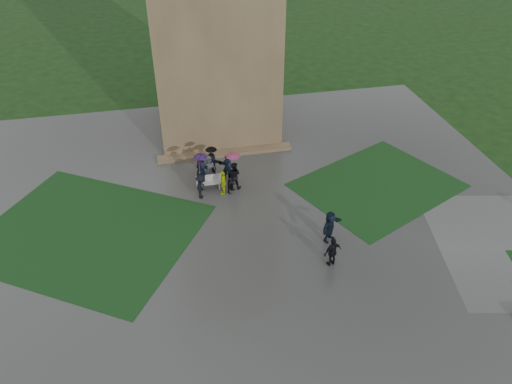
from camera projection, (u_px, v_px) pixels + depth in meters
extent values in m
plane|color=black|center=(259.00, 260.00, 24.97)|extent=(120.00, 120.00, 0.00)
cube|color=#353533|center=(251.00, 235.00, 26.56)|extent=(34.00, 34.00, 0.02)
cube|color=black|center=(88.00, 233.00, 26.71)|extent=(14.10, 13.46, 0.01)
cube|color=black|center=(377.00, 185.00, 30.40)|extent=(11.12, 10.15, 0.01)
cube|color=brown|center=(225.00, 153.00, 33.38)|extent=(9.00, 0.80, 0.22)
cube|color=beige|center=(209.00, 183.00, 29.85)|extent=(1.52, 0.50, 0.06)
cube|color=beige|center=(199.00, 187.00, 29.90)|extent=(0.09, 0.40, 0.42)
cube|color=beige|center=(219.00, 185.00, 30.07)|extent=(0.09, 0.40, 0.42)
cube|color=beige|center=(208.00, 177.00, 29.90)|extent=(1.51, 0.10, 0.40)
imported|color=black|center=(234.00, 175.00, 29.73)|extent=(0.96, 0.74, 1.74)
imported|color=black|center=(227.00, 167.00, 30.53)|extent=(0.65, 0.45, 1.71)
imported|color=black|center=(212.00, 165.00, 30.68)|extent=(1.65, 0.81, 1.71)
imported|color=#46474C|center=(209.00, 168.00, 30.41)|extent=(0.93, 0.72, 1.71)
imported|color=black|center=(202.00, 174.00, 29.71)|extent=(1.39, 1.87, 1.92)
imported|color=black|center=(201.00, 187.00, 28.93)|extent=(0.84, 1.11, 1.54)
imported|color=#BDD30C|center=(223.00, 182.00, 29.30)|extent=(0.69, 0.98, 1.53)
imported|color=black|center=(232.00, 181.00, 29.46)|extent=(0.80, 0.80, 1.48)
imported|color=#D75891|center=(233.00, 158.00, 29.04)|extent=(0.84, 0.84, 0.74)
imported|color=#532F81|center=(201.00, 159.00, 29.11)|extent=(0.79, 0.79, 0.69)
imported|color=black|center=(211.00, 151.00, 30.11)|extent=(0.68, 0.68, 0.60)
imported|color=#D75891|center=(199.00, 168.00, 28.19)|extent=(0.87, 0.87, 0.80)
imported|color=black|center=(330.00, 226.00, 25.74)|extent=(1.65, 1.52, 1.78)
imported|color=black|center=(333.00, 252.00, 24.25)|extent=(1.09, 0.82, 1.65)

